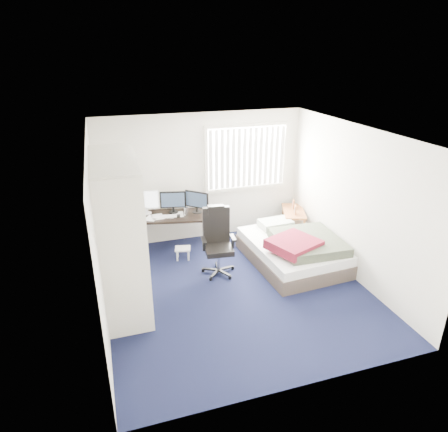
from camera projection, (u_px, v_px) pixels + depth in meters
ground at (237, 289)px, 6.40m from camera, size 4.20×4.20×0.00m
room_shell at (238, 201)px, 5.81m from camera, size 4.20×4.20×4.20m
window_assembly at (247, 157)px, 7.83m from camera, size 1.72×0.09×1.32m
closet at (120, 218)px, 5.64m from camera, size 0.64×1.84×2.22m
desk at (171, 213)px, 7.46m from camera, size 1.53×0.95×1.16m
office_chair at (218, 248)px, 6.77m from camera, size 0.60×0.60×1.17m
footstool at (183, 250)px, 7.27m from camera, size 0.32×0.28×0.22m
nightstand at (294, 214)px, 8.05m from camera, size 0.66×0.91×0.74m
bed at (294, 249)px, 7.11m from camera, size 1.53×1.97×0.63m
pine_box at (131, 298)px, 5.90m from camera, size 0.49×0.41×0.32m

